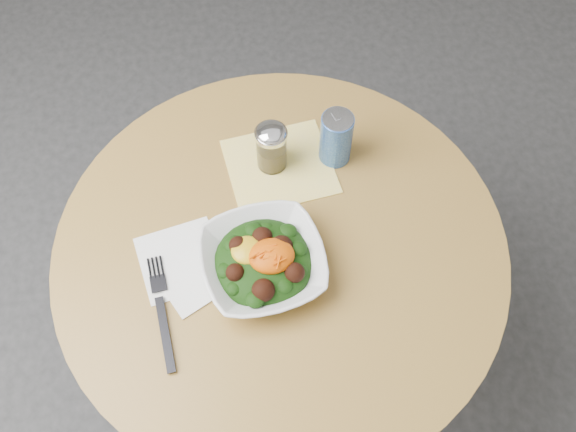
% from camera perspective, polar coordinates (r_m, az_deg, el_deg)
% --- Properties ---
extents(ground, '(6.00, 6.00, 0.00)m').
position_cam_1_polar(ground, '(1.96, -0.45, -12.70)').
color(ground, '#2B2B2E').
rests_on(ground, ground).
extents(table, '(0.90, 0.90, 0.75)m').
position_cam_1_polar(table, '(1.45, -0.60, -6.18)').
color(table, black).
rests_on(table, ground).
extents(cloth_napkin, '(0.24, 0.22, 0.00)m').
position_cam_1_polar(cloth_napkin, '(1.36, -0.74, 4.44)').
color(cloth_napkin, yellow).
rests_on(cloth_napkin, table).
extents(paper_napkins, '(0.22, 0.21, 0.00)m').
position_cam_1_polar(paper_napkins, '(1.26, -8.88, -4.21)').
color(paper_napkins, white).
rests_on(paper_napkins, table).
extents(salad_bowl, '(0.26, 0.26, 0.09)m').
position_cam_1_polar(salad_bowl, '(1.22, -2.23, -4.05)').
color(salad_bowl, white).
rests_on(salad_bowl, table).
extents(fork, '(0.04, 0.24, 0.00)m').
position_cam_1_polar(fork, '(1.23, -11.17, -8.06)').
color(fork, black).
rests_on(fork, table).
extents(spice_shaker, '(0.07, 0.07, 0.12)m').
position_cam_1_polar(spice_shaker, '(1.32, -1.48, 6.14)').
color(spice_shaker, silver).
rests_on(spice_shaker, table).
extents(beverage_can, '(0.07, 0.07, 0.13)m').
position_cam_1_polar(beverage_can, '(1.33, 4.29, 6.93)').
color(beverage_can, navy).
rests_on(beverage_can, table).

